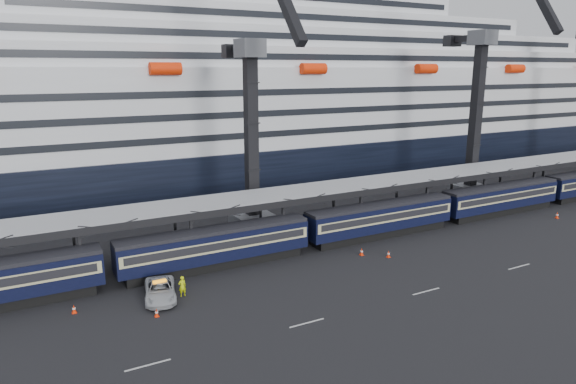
{
  "coord_description": "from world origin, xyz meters",
  "views": [
    {
      "loc": [
        -44.11,
        -34.57,
        18.81
      ],
      "look_at": [
        -20.07,
        10.0,
        6.6
      ],
      "focal_mm": 32.0,
      "sensor_mm": 36.0,
      "label": 1
    }
  ],
  "objects": [
    {
      "name": "worker",
      "position": [
        -32.89,
        5.09,
        0.91
      ],
      "size": [
        0.68,
        0.47,
        1.81
      ],
      "primitive_type": "imported",
      "rotation": [
        0.0,
        0.0,
        3.19
      ],
      "color": "#D1E60C",
      "rests_on": "ground"
    },
    {
      "name": "traffic_cone_c",
      "position": [
        -11.57,
        4.08,
        0.37
      ],
      "size": [
        0.37,
        0.37,
        0.74
      ],
      "color": "#FF2F08",
      "rests_on": "ground"
    },
    {
      "name": "cruise_ship",
      "position": [
        -1.08,
        45.99,
        12.34
      ],
      "size": [
        214.09,
        28.84,
        34.0
      ],
      "color": "black",
      "rests_on": "ground"
    },
    {
      "name": "traffic_cone_e",
      "position": [
        16.66,
        4.88,
        0.41
      ],
      "size": [
        0.42,
        0.42,
        0.84
      ],
      "color": "#FF2F08",
      "rests_on": "ground"
    },
    {
      "name": "traffic_cone_b",
      "position": [
        -35.76,
        2.47,
        0.34
      ],
      "size": [
        0.35,
        0.35,
        0.7
      ],
      "color": "#FF2F08",
      "rests_on": "ground"
    },
    {
      "name": "traffic_cone_d",
      "position": [
        -13.63,
        5.89,
        0.39
      ],
      "size": [
        0.4,
        0.4,
        0.8
      ],
      "color": "#FF2F08",
      "rests_on": "ground"
    },
    {
      "name": "train",
      "position": [
        -4.65,
        10.0,
        2.2
      ],
      "size": [
        133.05,
        3.0,
        4.05
      ],
      "color": "black",
      "rests_on": "ground"
    },
    {
      "name": "crane_dark_near",
      "position": [
        -20.0,
        18.59,
        11.93
      ],
      "size": [
        4.5,
        17.75,
        35.08
      ],
      "color": "#494B51",
      "rests_on": "ground"
    },
    {
      "name": "canopy",
      "position": [
        0.0,
        14.0,
        5.25
      ],
      "size": [
        130.0,
        6.25,
        5.53
      ],
      "color": "#989BA0",
      "rests_on": "ground"
    },
    {
      "name": "pickup_truck",
      "position": [
        -34.67,
        5.49,
        0.75
      ],
      "size": [
        3.64,
        5.81,
        1.5
      ],
      "primitive_type": "imported",
      "rotation": [
        0.0,
        0.0,
        -0.23
      ],
      "color": "#AFB2B7",
      "rests_on": "ground"
    },
    {
      "name": "crane_dark_mid",
      "position": [
        15.0,
        17.59,
        13.36
      ],
      "size": [
        4.5,
        18.24,
        39.64
      ],
      "color": "#494B51",
      "rests_on": "ground"
    },
    {
      "name": "traffic_cone_a",
      "position": [
        -41.36,
        6.17,
        0.36
      ],
      "size": [
        0.36,
        0.36,
        0.72
      ],
      "color": "#FF2F08",
      "rests_on": "ground"
    },
    {
      "name": "ground",
      "position": [
        0.0,
        0.0,
        0.0
      ],
      "size": [
        260.0,
        260.0,
        0.0
      ],
      "primitive_type": "plane",
      "color": "black",
      "rests_on": "ground"
    }
  ]
}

